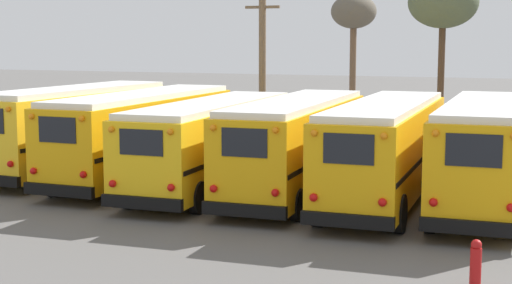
% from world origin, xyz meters
% --- Properties ---
extents(ground_plane, '(160.00, 160.00, 0.00)m').
position_xyz_m(ground_plane, '(0.00, 0.00, 0.00)').
color(ground_plane, '#5B5956').
extents(school_bus_0, '(2.87, 9.81, 3.33)m').
position_xyz_m(school_bus_0, '(-7.63, -0.17, 1.81)').
color(school_bus_0, yellow).
rests_on(school_bus_0, ground).
extents(school_bus_1, '(2.57, 10.70, 3.22)m').
position_xyz_m(school_bus_1, '(-4.58, -0.45, 1.76)').
color(school_bus_1, '#E5A00C').
rests_on(school_bus_1, ground).
extents(school_bus_2, '(2.94, 10.94, 3.03)m').
position_xyz_m(school_bus_2, '(-1.53, -0.98, 1.66)').
color(school_bus_2, yellow).
rests_on(school_bus_2, ground).
extents(school_bus_3, '(2.87, 10.58, 3.18)m').
position_xyz_m(school_bus_3, '(1.53, -0.91, 1.72)').
color(school_bus_3, '#E5A00C').
rests_on(school_bus_3, ground).
extents(school_bus_4, '(2.79, 10.89, 3.20)m').
position_xyz_m(school_bus_4, '(4.58, -1.10, 1.75)').
color(school_bus_4, '#E5A00C').
rests_on(school_bus_4, ground).
extents(school_bus_5, '(2.83, 10.16, 3.29)m').
position_xyz_m(school_bus_5, '(7.63, -1.06, 1.79)').
color(school_bus_5, '#E5A00C').
rests_on(school_bus_5, ground).
extents(utility_pole, '(1.80, 0.36, 7.64)m').
position_xyz_m(utility_pole, '(-4.32, 11.18, 3.92)').
color(utility_pole, brown).
rests_on(utility_pole, ground).
extents(bare_tree_0, '(2.65, 2.65, 7.73)m').
position_xyz_m(bare_tree_0, '(-1.78, 19.43, 6.51)').
color(bare_tree_0, brown).
rests_on(bare_tree_0, ground).
extents(bare_tree_1, '(3.23, 3.23, 8.06)m').
position_xyz_m(bare_tree_1, '(4.42, 11.68, 6.76)').
color(bare_tree_1, '#473323').
rests_on(bare_tree_1, ground).
extents(fence_line, '(23.33, 0.06, 1.42)m').
position_xyz_m(fence_line, '(0.00, 7.09, 1.00)').
color(fence_line, '#939399').
rests_on(fence_line, ground).
extents(fire_hydrant, '(0.24, 0.24, 1.03)m').
position_xyz_m(fire_hydrant, '(8.21, -9.10, 0.52)').
color(fire_hydrant, '#B21414').
rests_on(fire_hydrant, ground).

